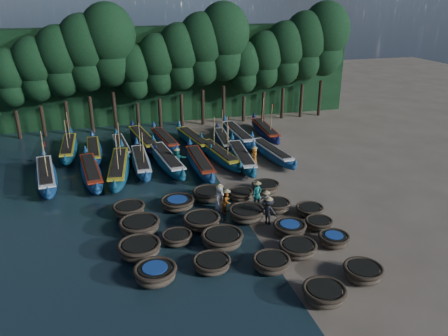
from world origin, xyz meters
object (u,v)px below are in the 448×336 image
object	(u,v)px
coracle_20	(129,210)
fisherman_5	(177,158)
coracle_5	(155,273)
long_boat_16	(238,135)
fisherman_4	(266,201)
coracle_18	(276,206)
long_boat_10	(94,151)
coracle_11	(177,238)
long_boat_12	(143,140)
long_boat_13	(165,140)
long_boat_4	(167,160)
long_boat_2	(119,168)
coracle_17	(246,213)
coracle_14	(319,224)
coracle_16	(202,221)
coracle_12	(222,239)
fisherman_6	(254,156)
coracle_15	(140,226)
fisherman_3	(269,211)
long_boat_14	(194,140)
long_boat_9	(69,148)
coracle_3	(324,293)
long_boat_7	(242,158)
long_boat_8	(272,153)
long_boat_6	(219,155)
coracle_7	(271,263)
coracle_22	(208,194)
long_boat_15	(223,140)
long_boat_17	(265,131)
long_boat_3	(141,162)
coracle_9	(334,239)
fisherman_2	(227,201)
long_boat_1	(91,172)
long_boat_0	(46,176)
coracle_10	(139,249)
coracle_23	(241,194)
coracle_8	(298,248)
coracle_19	(310,210)
coracle_13	(290,228)
coracle_4	(363,272)
fisherman_1	(257,193)
coracle_24	(266,187)

from	to	relation	value
coracle_20	fisherman_5	bearing A→B (deg)	59.28
coracle_5	fisherman_5	size ratio (longest dim) A/B	1.41
long_boat_16	fisherman_4	world-z (taller)	fisherman_4
fisherman_4	coracle_18	bearing A→B (deg)	43.18
long_boat_10	coracle_11	bearing A→B (deg)	-76.12
coracle_5	long_boat_12	bearing A→B (deg)	85.51
long_boat_13	long_boat_4	bearing A→B (deg)	-104.90
long_boat_2	coracle_17	bearing A→B (deg)	-46.48
coracle_14	coracle_16	xyz separation A→B (m)	(-6.73, 2.08, 0.07)
coracle_12	coracle_11	bearing A→B (deg)	156.75
long_boat_2	long_boat_13	world-z (taller)	long_boat_2
fisherman_6	coracle_5	bearing A→B (deg)	-28.55
coracle_15	long_boat_13	bearing A→B (deg)	76.15
coracle_17	fisherman_3	xyz separation A→B (m)	(1.14, -0.81, 0.44)
coracle_15	long_boat_14	bearing A→B (deg)	66.53
coracle_12	long_boat_9	xyz separation A→B (m)	(-8.93, 18.29, 0.08)
coracle_20	coracle_5	bearing A→B (deg)	-84.35
coracle_20	coracle_11	bearing A→B (deg)	-59.60
long_boat_12	fisherman_4	size ratio (longest dim) A/B	5.16
coracle_3	long_boat_7	world-z (taller)	long_boat_7
coracle_15	long_boat_10	size ratio (longest dim) A/B	0.31
long_boat_8	long_boat_16	distance (m)	5.68
coracle_12	long_boat_6	world-z (taller)	long_boat_6
fisherman_4	coracle_7	bearing A→B (deg)	-66.43
coracle_15	coracle_22	bearing A→B (deg)	32.88
coracle_18	long_boat_15	size ratio (longest dim) A/B	0.28
long_boat_14	long_boat_17	bearing A→B (deg)	-3.03
coracle_15	long_boat_9	bearing A→B (deg)	106.63
long_boat_3	long_boat_9	world-z (taller)	long_boat_9
coracle_9	coracle_22	world-z (taller)	coracle_22
coracle_5	long_boat_6	xyz separation A→B (m)	(7.38, 15.25, 0.07)
coracle_12	long_boat_10	size ratio (longest dim) A/B	0.32
coracle_5	fisherman_2	world-z (taller)	fisherman_2
coracle_17	long_boat_1	xyz separation A→B (m)	(-9.31, 9.43, 0.10)
coracle_22	long_boat_0	bearing A→B (deg)	150.45
coracle_10	long_boat_6	bearing A→B (deg)	58.24
fisherman_2	fisherman_5	bearing A→B (deg)	44.00
long_boat_7	fisherman_5	xyz separation A→B (m)	(-5.29, 0.64, 0.26)
coracle_23	long_boat_12	world-z (taller)	long_boat_12
fisherman_4	long_boat_15	bearing A→B (deg)	127.58
long_boat_3	long_boat_15	world-z (taller)	long_boat_3
coracle_8	coracle_19	world-z (taller)	coracle_8
coracle_18	long_boat_6	distance (m)	9.97
coracle_13	long_boat_9	xyz separation A→B (m)	(-13.10, 18.11, 0.14)
coracle_4	fisherman_2	xyz separation A→B (m)	(-4.50, 8.68, 0.42)
fisherman_1	fisherman_4	size ratio (longest dim) A/B	1.10
coracle_7	coracle_4	bearing A→B (deg)	-26.19
coracle_17	long_boat_4	xyz separation A→B (m)	(-3.38, 10.35, 0.14)
coracle_16	coracle_24	size ratio (longest dim) A/B	1.16
coracle_20	long_boat_4	xyz separation A→B (m)	(3.64, 7.86, 0.14)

